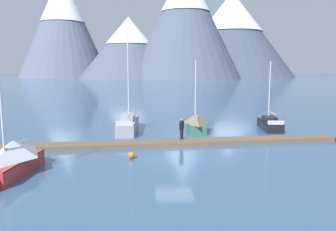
{
  "coord_description": "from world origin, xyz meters",
  "views": [
    {
      "loc": [
        -1.88,
        -21.11,
        5.91
      ],
      "look_at": [
        0.0,
        6.0,
        2.0
      ],
      "focal_mm": 35.3,
      "sensor_mm": 36.0,
      "label": 1
    }
  ],
  "objects_px": {
    "sailboat_mid_dock_port": "(196,122)",
    "mooring_buoy_channel_marker": "(131,155)",
    "sailboat_second_berth": "(129,123)",
    "sailboat_mid_dock_starboard": "(269,123)",
    "sailboat_nearest_berth": "(10,160)",
    "person_on_dock": "(182,127)"
  },
  "relations": [
    {
      "from": "sailboat_mid_dock_port",
      "to": "mooring_buoy_channel_marker",
      "type": "height_order",
      "value": "sailboat_mid_dock_port"
    },
    {
      "from": "sailboat_second_berth",
      "to": "sailboat_mid_dock_starboard",
      "type": "xyz_separation_m",
      "value": [
        13.73,
        -0.12,
        -0.14
      ]
    },
    {
      "from": "mooring_buoy_channel_marker",
      "to": "sailboat_mid_dock_starboard",
      "type": "bearing_deg",
      "value": 37.43
    },
    {
      "from": "sailboat_mid_dock_port",
      "to": "sailboat_mid_dock_starboard",
      "type": "distance_m",
      "value": 7.28
    },
    {
      "from": "sailboat_mid_dock_port",
      "to": "sailboat_mid_dock_starboard",
      "type": "relative_size",
      "value": 1.02
    },
    {
      "from": "sailboat_mid_dock_port",
      "to": "mooring_buoy_channel_marker",
      "type": "relative_size",
      "value": 12.07
    },
    {
      "from": "sailboat_second_berth",
      "to": "mooring_buoy_channel_marker",
      "type": "bearing_deg",
      "value": -86.17
    },
    {
      "from": "sailboat_nearest_berth",
      "to": "person_on_dock",
      "type": "bearing_deg",
      "value": 35.01
    },
    {
      "from": "sailboat_mid_dock_port",
      "to": "sailboat_mid_dock_starboard",
      "type": "bearing_deg",
      "value": 0.71
    },
    {
      "from": "mooring_buoy_channel_marker",
      "to": "sailboat_nearest_berth",
      "type": "bearing_deg",
      "value": -156.14
    },
    {
      "from": "person_on_dock",
      "to": "sailboat_nearest_berth",
      "type": "bearing_deg",
      "value": -144.99
    },
    {
      "from": "sailboat_second_berth",
      "to": "sailboat_mid_dock_port",
      "type": "bearing_deg",
      "value": -1.84
    },
    {
      "from": "sailboat_mid_dock_starboard",
      "to": "person_on_dock",
      "type": "xyz_separation_m",
      "value": [
        -9.26,
        -5.64,
        0.73
      ]
    },
    {
      "from": "sailboat_mid_dock_starboard",
      "to": "mooring_buoy_channel_marker",
      "type": "bearing_deg",
      "value": -142.57
    },
    {
      "from": "sailboat_mid_dock_port",
      "to": "person_on_dock",
      "type": "relative_size",
      "value": 3.98
    },
    {
      "from": "sailboat_mid_dock_starboard",
      "to": "mooring_buoy_channel_marker",
      "type": "relative_size",
      "value": 11.78
    },
    {
      "from": "person_on_dock",
      "to": "mooring_buoy_channel_marker",
      "type": "height_order",
      "value": "person_on_dock"
    },
    {
      "from": "sailboat_second_berth",
      "to": "mooring_buoy_channel_marker",
      "type": "xyz_separation_m",
      "value": [
        0.68,
        -10.11,
        -0.43
      ]
    },
    {
      "from": "sailboat_nearest_berth",
      "to": "mooring_buoy_channel_marker",
      "type": "distance_m",
      "value": 7.22
    },
    {
      "from": "sailboat_second_berth",
      "to": "person_on_dock",
      "type": "distance_m",
      "value": 7.31
    },
    {
      "from": "sailboat_nearest_berth",
      "to": "sailboat_mid_dock_starboard",
      "type": "distance_m",
      "value": 23.49
    },
    {
      "from": "person_on_dock",
      "to": "mooring_buoy_channel_marker",
      "type": "bearing_deg",
      "value": -131.08
    }
  ]
}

